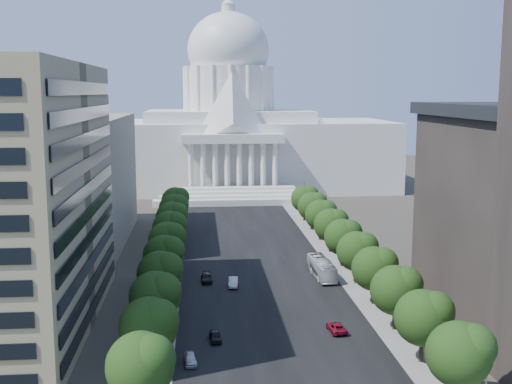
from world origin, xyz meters
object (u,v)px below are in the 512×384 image
object	(u,v)px
car_dark_b	(207,278)
city_bus	(322,268)
car_dark_a	(215,336)
car_parked	(190,359)
car_red	(336,328)
car_silver	(233,282)

from	to	relation	value
car_dark_b	city_bus	world-z (taller)	city_bus
car_dark_a	city_bus	bearing A→B (deg)	50.87
car_parked	car_dark_b	bearing A→B (deg)	80.21
car_red	car_parked	bearing A→B (deg)	19.04
car_dark_a	car_parked	distance (m)	8.45
car_dark_a	car_parked	xyz separation A→B (m)	(-3.51, -7.68, -0.00)
car_dark_a	car_silver	bearing A→B (deg)	77.13
car_dark_b	car_red	bearing A→B (deg)	-57.46
car_dark_a	city_bus	xyz separation A→B (m)	(21.54, 30.74, 1.12)
car_dark_a	car_dark_b	size ratio (longest dim) A/B	0.80
car_silver	city_bus	world-z (taller)	city_bus
city_bus	car_silver	bearing A→B (deg)	-168.12
car_silver	city_bus	xyz separation A→B (m)	(17.52, 4.65, 1.01)
car_dark_a	car_red	size ratio (longest dim) A/B	0.83
car_silver	city_bus	distance (m)	18.16
car_dark_a	car_dark_b	distance (m)	29.54
car_dark_a	city_bus	size ratio (longest dim) A/B	0.31
car_dark_a	car_silver	xyz separation A→B (m)	(4.02, 26.09, 0.11)
car_parked	city_bus	distance (m)	45.88
car_dark_a	car_parked	world-z (taller)	car_dark_a
car_silver	car_red	bearing A→B (deg)	-55.22
car_silver	car_red	size ratio (longest dim) A/B	1.00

